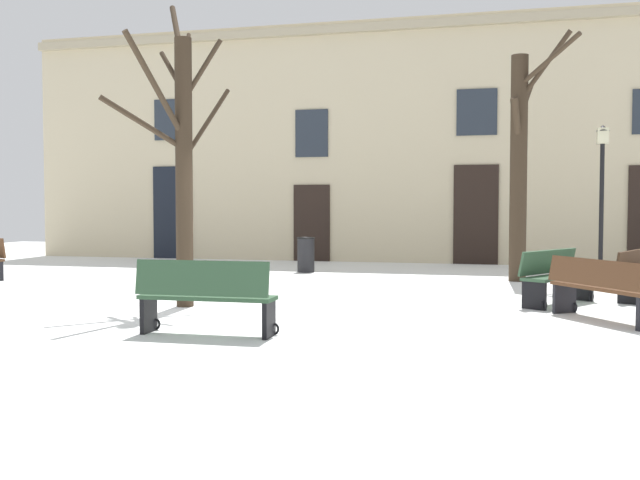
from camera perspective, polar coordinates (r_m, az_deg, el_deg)
The scene contains 10 objects.
ground_plane at distance 11.34m, azimuth -2.50°, elevation -5.52°, with size 35.60×35.60×0.00m, color white.
building_facade at distance 21.19m, azimuth 5.51°, elevation 7.71°, with size 22.25×0.60×6.85m.
tree_foreground at distance 16.29m, azimuth 15.17°, elevation 5.99°, with size 1.36×2.07×5.19m.
tree_center at distance 12.01m, azimuth -10.60°, elevation 6.44°, with size 1.62×2.33×5.10m.
streetlamp at distance 18.04m, azimuth 20.94°, elevation 4.11°, with size 0.30×0.30×3.44m.
litter_bin at distance 17.86m, azimuth -1.10°, elevation -1.13°, with size 0.44×0.44×0.85m.
bench_near_center_tree at distance 12.64m, azimuth 17.76°, elevation -2.67°, with size 1.29×1.68×0.90m.
bench_back_to_back_left at distance 11.02m, azimuth 20.86°, elevation -3.49°, with size 1.41×1.72×0.88m.
bench_back_to_back_right at distance 13.78m, azimuth 23.42°, elevation -2.42°, with size 1.03×1.57×0.85m.
bench_by_litter_bin at distance 9.28m, azimuth -8.83°, elevation -4.31°, with size 1.78×0.48×0.95m.
Camera 1 is at (3.26, -10.74, 1.62)m, focal length 41.44 mm.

